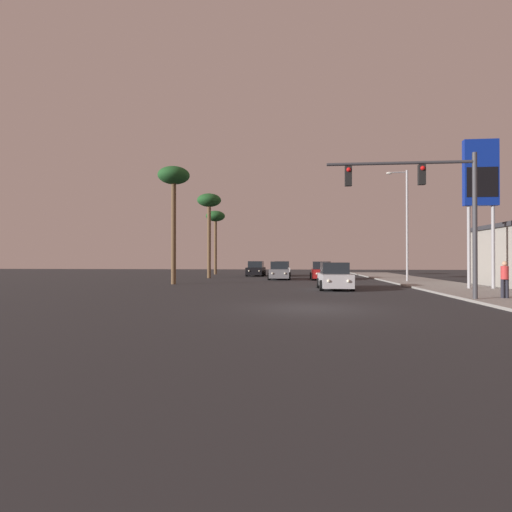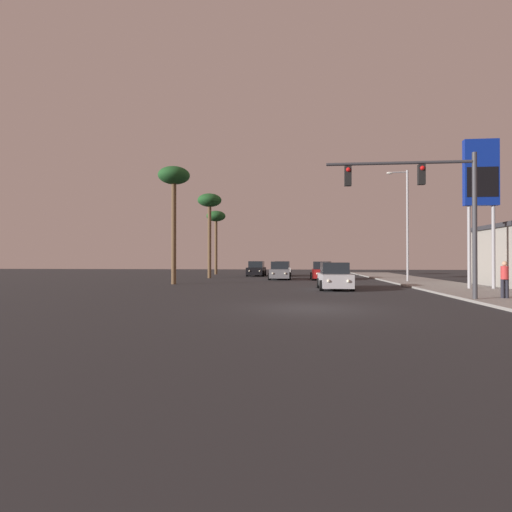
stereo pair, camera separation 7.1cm
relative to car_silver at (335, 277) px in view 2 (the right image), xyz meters
name	(u,v)px [view 2 (the right image)]	position (x,y,z in m)	size (l,w,h in m)	color
ground_plane	(311,308)	(-1.87, -9.87, -0.76)	(120.00, 120.00, 0.00)	#28282B
sidewalk_right	(461,289)	(7.63, 0.13, -0.70)	(5.00, 60.00, 0.12)	gray
car_silver	(335,277)	(0.00, 0.00, 0.00)	(2.04, 4.32, 1.68)	#B7B7BC
car_white	(282,269)	(-3.86, 19.75, 0.00)	(2.04, 4.34, 1.68)	silver
car_black	(256,269)	(-6.78, 19.79, 0.00)	(2.04, 4.34, 1.68)	black
car_red	(322,271)	(0.06, 12.17, 0.00)	(2.04, 4.34, 1.68)	maroon
car_grey	(280,271)	(-3.85, 12.26, 0.00)	(2.04, 4.32, 1.68)	slate
traffic_light_mast	(432,196)	(3.61, -6.84, 3.93)	(6.59, 0.36, 6.50)	#38383D
street_lamp	(406,219)	(6.51, 8.00, 4.36)	(1.74, 0.24, 9.00)	#99999E
gas_station_sign	(481,181)	(8.72, -0.10, 5.86)	(2.00, 0.42, 9.00)	#99999E
pedestrian_on_sidewalk	(505,278)	(6.94, -6.32, 0.27)	(0.34, 0.32, 1.67)	#23232D
palm_tree_near	(174,182)	(-11.59, 4.13, 6.98)	(2.40, 2.40, 8.91)	brown
palm_tree_far	(216,219)	(-12.30, 24.13, 6.17)	(2.40, 2.40, 8.01)	brown
palm_tree_mid	(210,205)	(-10.99, 14.13, 6.62)	(2.40, 2.40, 8.50)	brown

